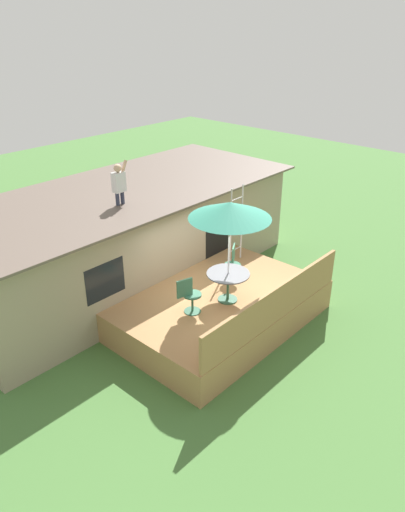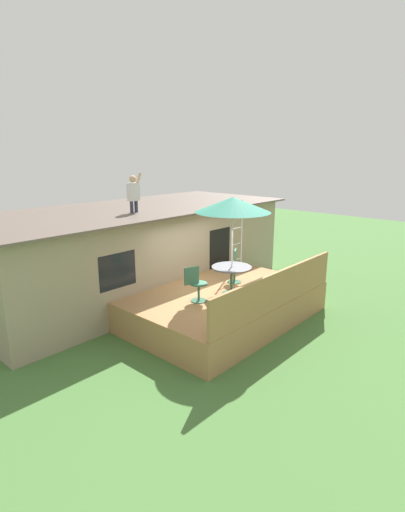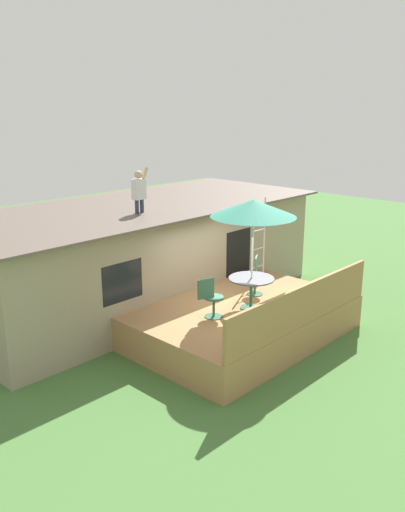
{
  "view_description": "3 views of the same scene",
  "coord_description": "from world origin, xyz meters",
  "px_view_note": "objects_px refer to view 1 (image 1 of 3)",
  "views": [
    {
      "loc": [
        -7.93,
        -6.62,
        7.05
      ],
      "look_at": [
        -0.11,
        0.48,
        1.78
      ],
      "focal_mm": 33.9,
      "sensor_mm": 36.0,
      "label": 1
    },
    {
      "loc": [
        -7.81,
        -6.27,
        4.41
      ],
      "look_at": [
        -0.34,
        0.46,
        1.76
      ],
      "focal_mm": 27.75,
      "sensor_mm": 36.0,
      "label": 2
    },
    {
      "loc": [
        -9.04,
        -7.33,
        5.34
      ],
      "look_at": [
        -0.52,
        0.79,
        1.95
      ],
      "focal_mm": 37.21,
      "sensor_mm": 36.0,
      "label": 3
    }
  ],
  "objects_px": {
    "patio_umbrella": "(230,210)",
    "person_figure": "(119,181)",
    "patio_chair_left": "(190,296)",
    "patio_table": "(228,279)",
    "patio_chair_right": "(233,264)",
    "step_ladder": "(236,225)"
  },
  "relations": [
    {
      "from": "patio_umbrella",
      "to": "person_figure",
      "type": "xyz_separation_m",
      "value": [
        -0.7,
        3.03,
        0.19
      ]
    },
    {
      "from": "patio_chair_left",
      "to": "patio_table",
      "type": "bearing_deg",
      "value": 0.0
    },
    {
      "from": "patio_table",
      "to": "person_figure",
      "type": "bearing_deg",
      "value": 102.96
    },
    {
      "from": "patio_table",
      "to": "patio_chair_left",
      "type": "height_order",
      "value": "patio_chair_left"
    },
    {
      "from": "patio_chair_left",
      "to": "patio_chair_right",
      "type": "distance_m",
      "value": 1.92
    },
    {
      "from": "patio_umbrella",
      "to": "patio_chair_right",
      "type": "bearing_deg",
      "value": 32.78
    },
    {
      "from": "patio_umbrella",
      "to": "patio_chair_right",
      "type": "relative_size",
      "value": 2.76
    },
    {
      "from": "person_figure",
      "to": "patio_chair_left",
      "type": "height_order",
      "value": "person_figure"
    },
    {
      "from": "patio_chair_left",
      "to": "person_figure",
      "type": "bearing_deg",
      "value": 99.44
    },
    {
      "from": "patio_chair_left",
      "to": "patio_umbrella",
      "type": "bearing_deg",
      "value": 0.0
    },
    {
      "from": "patio_table",
      "to": "step_ladder",
      "type": "relative_size",
      "value": 0.47
    },
    {
      "from": "person_figure",
      "to": "patio_umbrella",
      "type": "bearing_deg",
      "value": -77.04
    },
    {
      "from": "patio_table",
      "to": "step_ladder",
      "type": "height_order",
      "value": "step_ladder"
    },
    {
      "from": "step_ladder",
      "to": "person_figure",
      "type": "relative_size",
      "value": 1.98
    },
    {
      "from": "patio_chair_right",
      "to": "patio_umbrella",
      "type": "bearing_deg",
      "value": 0.0
    },
    {
      "from": "patio_table",
      "to": "person_figure",
      "type": "xyz_separation_m",
      "value": [
        -0.7,
        3.03,
        1.95
      ]
    },
    {
      "from": "step_ladder",
      "to": "person_figure",
      "type": "distance_m",
      "value": 3.41
    },
    {
      "from": "patio_chair_left",
      "to": "patio_chair_right",
      "type": "bearing_deg",
      "value": 24.21
    },
    {
      "from": "person_figure",
      "to": "patio_chair_right",
      "type": "relative_size",
      "value": 1.21
    },
    {
      "from": "person_figure",
      "to": "patio_chair_left",
      "type": "bearing_deg",
      "value": -96.94
    },
    {
      "from": "person_figure",
      "to": "patio_chair_right",
      "type": "height_order",
      "value": "person_figure"
    },
    {
      "from": "step_ladder",
      "to": "patio_chair_left",
      "type": "xyz_separation_m",
      "value": [
        -2.83,
        -0.91,
        -0.64
      ]
    }
  ]
}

